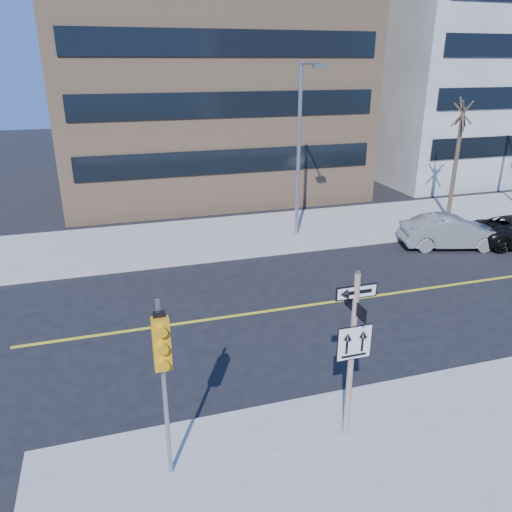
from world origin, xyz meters
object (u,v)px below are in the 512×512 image
object	(u,v)px
sign_pole	(352,348)
parked_car_b	(451,232)
traffic_signal	(163,358)
streetlight_a	(301,141)
street_tree_west	(463,116)

from	to	relation	value
sign_pole	parked_car_b	world-z (taller)	sign_pole
sign_pole	traffic_signal	world-z (taller)	sign_pole
sign_pole	traffic_signal	bearing A→B (deg)	-177.89
streetlight_a	street_tree_west	size ratio (longest dim) A/B	1.26
parked_car_b	streetlight_a	distance (m)	8.15
sign_pole	streetlight_a	xyz separation A→B (m)	(4.00, 13.27, 2.32)
parked_car_b	street_tree_west	size ratio (longest dim) A/B	0.72
traffic_signal	parked_car_b	xyz separation A→B (m)	(14.38, 10.30, -2.27)
sign_pole	streetlight_a	bearing A→B (deg)	73.23
traffic_signal	streetlight_a	world-z (taller)	streetlight_a
parked_car_b	sign_pole	bearing A→B (deg)	150.00
traffic_signal	parked_car_b	distance (m)	17.83
traffic_signal	street_tree_west	bearing A→B (deg)	39.39
sign_pole	streetlight_a	world-z (taller)	streetlight_a
sign_pole	parked_car_b	size ratio (longest dim) A/B	0.89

